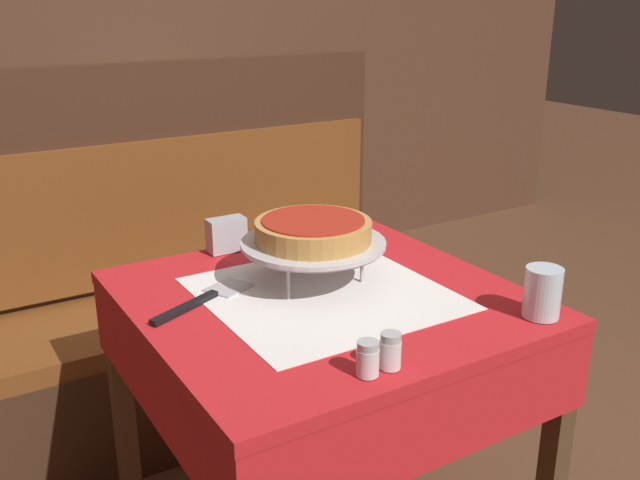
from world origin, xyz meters
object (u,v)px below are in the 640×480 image
Objects in this scene: dining_table_front at (323,340)px; dining_table_rear at (169,178)px; napkin_holder at (226,235)px; salt_shaker at (368,359)px; booth_bench at (199,319)px; water_glass_near at (543,292)px; pizza_pan_stand at (313,245)px; condiment_caddy at (139,144)px; deep_dish_pizza at (313,230)px; pepper_shaker at (390,351)px; pizza_server at (203,299)px.

dining_table_rear is at bearing 82.54° from dining_table_front.
salt_shaker is at bearing -94.35° from napkin_holder.
water_glass_near is (0.31, -1.18, 0.47)m from booth_bench.
salt_shaker is (-0.45, -0.01, -0.02)m from water_glass_near.
dining_table_front is at bearing -97.46° from dining_table_rear.
pizza_pan_stand is 0.45m from salt_shaker.
condiment_caddy is at bearing 83.16° from salt_shaker.
pizza_pan_stand is 2.00× the size of condiment_caddy.
napkin_holder is (-0.08, 0.31, -0.08)m from deep_dish_pizza.
water_glass_near reaches higher than pepper_shaker.
booth_bench is at bearing 104.68° from water_glass_near.
salt_shaker is 0.66× the size of napkin_holder.
condiment_caddy reaches higher than water_glass_near.
deep_dish_pizza is 0.44m from pepper_shaker.
booth_bench reaches higher than condiment_caddy.
booth_bench is at bearing -96.80° from condiment_caddy.
dining_table_rear is 1.59m from pizza_server.
pepper_shaker is at bearing -98.31° from dining_table_rear.
booth_bench is at bearing 85.52° from pepper_shaker.
water_glass_near is (0.33, -0.34, 0.17)m from dining_table_front.
deep_dish_pizza is at bearing -93.74° from condiment_caddy.
deep_dish_pizza is at bearing 127.43° from water_glass_near.
pizza_server reaches higher than dining_table_rear.
booth_bench reaches higher than napkin_holder.
pepper_shaker is (-0.09, -1.19, 0.45)m from booth_bench.
water_glass_near reaches higher than dining_table_front.
deep_dish_pizza is 1.60× the size of condiment_caddy.
salt_shaker is at bearing -99.73° from dining_table_rear.
dining_table_front is at bearing -79.24° from napkin_holder.
deep_dish_pizza is 0.52m from water_glass_near.
booth_bench reaches higher than dining_table_front.
pizza_server is at bearing -107.06° from dining_table_rear.
water_glass_near is at bearing -84.19° from condiment_caddy.
dining_table_front is at bearing 70.40° from salt_shaker.
dining_table_front is 12.72× the size of salt_shaker.
condiment_caddy reaches higher than pizza_pan_stand.
salt_shaker is (-0.14, -0.42, -0.06)m from pizza_pan_stand.
condiment_caddy is (-0.21, 2.04, -0.02)m from water_glass_near.
pizza_server is at bearing 111.30° from pepper_shaker.
napkin_holder reaches higher than salt_shaker.
pizza_pan_stand reaches higher than pizza_server.
salt_shaker is 0.39× the size of condiment_caddy.
dining_table_front is 0.39m from pepper_shaker.
dining_table_front is 0.51m from water_glass_near.
water_glass_near is 2.05m from condiment_caddy.
water_glass_near is at bearing -37.39° from pizza_server.
booth_bench is 15.43× the size of napkin_holder.
pizza_server is 0.73m from water_glass_near.
pepper_shaker is at bearing -178.51° from water_glass_near.
napkin_holder is at bearing 119.07° from water_glass_near.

